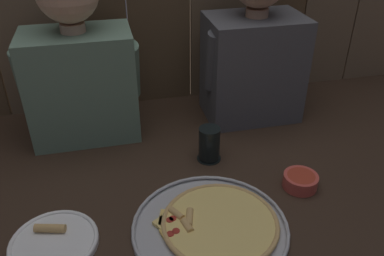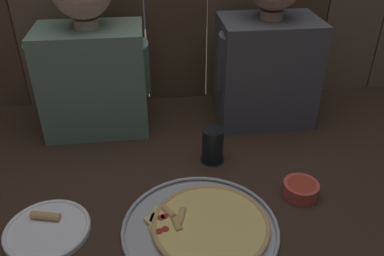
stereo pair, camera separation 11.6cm
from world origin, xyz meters
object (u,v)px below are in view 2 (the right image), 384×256
at_px(dipping_bowl, 301,189).
at_px(diner_right, 268,50).
at_px(pizza_tray, 204,226).
at_px(drinking_glass, 213,145).
at_px(diner_left, 90,55).
at_px(dinner_plate, 47,229).

distance_m(dipping_bowl, diner_right, 0.53).
height_order(dipping_bowl, diner_right, diner_right).
bearing_deg(diner_right, pizza_tray, -118.56).
height_order(drinking_glass, dipping_bowl, drinking_glass).
bearing_deg(diner_left, dipping_bowl, -36.89).
bearing_deg(diner_left, drinking_glass, -33.89).
distance_m(dinner_plate, drinking_glass, 0.56).
height_order(drinking_glass, diner_left, diner_left).
relative_size(dinner_plate, drinking_glass, 1.91).
height_order(pizza_tray, diner_left, diner_left).
relative_size(diner_left, diner_right, 1.00).
distance_m(dipping_bowl, diner_left, 0.82).
xyz_separation_m(dinner_plate, diner_left, (0.10, 0.53, 0.28)).
xyz_separation_m(pizza_tray, dinner_plate, (-0.41, 0.04, -0.00)).
height_order(dinner_plate, drinking_glass, drinking_glass).
height_order(pizza_tray, drinking_glass, drinking_glass).
bearing_deg(pizza_tray, dinner_plate, 174.89).
xyz_separation_m(diner_left, diner_right, (0.62, -0.00, -0.01)).
relative_size(pizza_tray, diner_right, 0.69).
xyz_separation_m(pizza_tray, drinking_glass, (0.07, 0.31, 0.05)).
height_order(diner_left, diner_right, diner_left).
bearing_deg(dipping_bowl, diner_right, 89.22).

